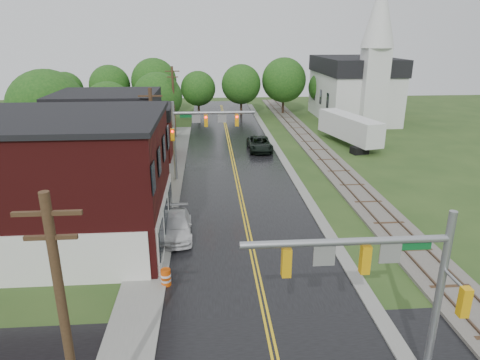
{
  "coord_description": "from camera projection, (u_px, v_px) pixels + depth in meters",
  "views": [
    {
      "loc": [
        -2.55,
        -10.61,
        12.85
      ],
      "look_at": [
        -0.49,
        16.46,
        3.5
      ],
      "focal_mm": 32.0,
      "sensor_mm": 36.0,
      "label": 1
    }
  ],
  "objects": [
    {
      "name": "traffic_signal_far",
      "position": [
        198.0,
        127.0,
        37.96
      ],
      "size": [
        7.34,
        0.43,
        7.2
      ],
      "color": "gray",
      "rests_on": "ground"
    },
    {
      "name": "suv_dark",
      "position": [
        260.0,
        144.0,
        49.1
      ],
      "size": [
        2.64,
        5.63,
        1.56
      ],
      "primitive_type": "imported",
      "rotation": [
        0.0,
        0.0,
        0.01
      ],
      "color": "black",
      "rests_on": "ground"
    },
    {
      "name": "tree_left_c",
      "position": [
        110.0,
        109.0,
        49.52
      ],
      "size": [
        6.0,
        6.0,
        7.65
      ],
      "color": "black",
      "rests_on": "ground"
    },
    {
      "name": "semi_trailer",
      "position": [
        349.0,
        128.0,
        51.17
      ],
      "size": [
        4.84,
        11.26,
        3.55
      ],
      "color": "black",
      "rests_on": "ground"
    },
    {
      "name": "sidewalk_left",
      "position": [
        168.0,
        188.0,
        37.5
      ],
      "size": [
        2.4,
        50.0,
        0.12
      ],
      "primitive_type": "cube",
      "color": "gray",
      "rests_on": "ground"
    },
    {
      "name": "utility_pole_a",
      "position": [
        66.0,
        330.0,
        12.35
      ],
      "size": [
        1.8,
        0.28,
        9.0
      ],
      "color": "#382616",
      "rests_on": "ground"
    },
    {
      "name": "church",
      "position": [
        356.0,
        82.0,
        64.56
      ],
      "size": [
        10.4,
        18.4,
        20.0
      ],
      "color": "silver",
      "rests_on": "ground"
    },
    {
      "name": "tree_left_b",
      "position": [
        49.0,
        111.0,
        41.3
      ],
      "size": [
        7.6,
        7.6,
        9.69
      ],
      "color": "black",
      "rests_on": "ground"
    },
    {
      "name": "traffic_signal_near",
      "position": [
        385.0,
        272.0,
        14.89
      ],
      "size": [
        7.34,
        0.3,
        7.2
      ],
      "color": "gray",
      "rests_on": "ground"
    },
    {
      "name": "railroad",
      "position": [
        320.0,
        153.0,
        48.05
      ],
      "size": [
        3.2,
        80.0,
        0.3
      ],
      "color": "#59544C",
      "rests_on": "ground"
    },
    {
      "name": "construction_barrel",
      "position": [
        166.0,
        277.0,
        22.85
      ],
      "size": [
        0.68,
        0.68,
        0.95
      ],
      "primitive_type": "cylinder",
      "rotation": [
        0.0,
        0.0,
        0.34
      ],
      "color": "#D14909",
      "rests_on": "ground"
    },
    {
      "name": "tree_left_e",
      "position": [
        159.0,
        98.0,
        55.44
      ],
      "size": [
        6.4,
        6.4,
        8.16
      ],
      "color": "black",
      "rests_on": "ground"
    },
    {
      "name": "darkred_building",
      "position": [
        139.0,
        138.0,
        45.93
      ],
      "size": [
        7.0,
        6.0,
        4.4
      ],
      "primitive_type": "cube",
      "color": "#3F0F0C",
      "rests_on": "ground"
    },
    {
      "name": "utility_pole_c",
      "position": [
        174.0,
        101.0,
        53.83
      ],
      "size": [
        1.8,
        0.28,
        9.0
      ],
      "color": "#382616",
      "rests_on": "ground"
    },
    {
      "name": "utility_pole_b",
      "position": [
        154.0,
        144.0,
        33.09
      ],
      "size": [
        1.8,
        0.28,
        9.0
      ],
      "color": "#382616",
      "rests_on": "ground"
    },
    {
      "name": "yellow_house",
      "position": [
        111.0,
        151.0,
        37.05
      ],
      "size": [
        8.0,
        7.0,
        6.4
      ],
      "primitive_type": "cube",
      "color": "tan",
      "rests_on": "ground"
    },
    {
      "name": "pickup_white",
      "position": [
        177.0,
        226.0,
        28.39
      ],
      "size": [
        2.28,
        5.01,
        1.42
      ],
      "primitive_type": "imported",
      "rotation": [
        0.0,
        0.0,
        0.06
      ],
      "color": "silver",
      "rests_on": "ground"
    },
    {
      "name": "main_road",
      "position": [
        235.0,
        169.0,
        42.65
      ],
      "size": [
        10.0,
        90.0,
        0.02
      ],
      "primitive_type": "cube",
      "color": "black",
      "rests_on": "ground"
    },
    {
      "name": "brick_building",
      "position": [
        48.0,
        182.0,
        26.27
      ],
      "size": [
        14.3,
        10.3,
        8.3
      ],
      "color": "#4A100F",
      "rests_on": "ground"
    },
    {
      "name": "curb_right",
      "position": [
        280.0,
        154.0,
        47.75
      ],
      "size": [
        0.8,
        70.0,
        0.12
      ],
      "primitive_type": "cube",
      "color": "gray",
      "rests_on": "ground"
    }
  ]
}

